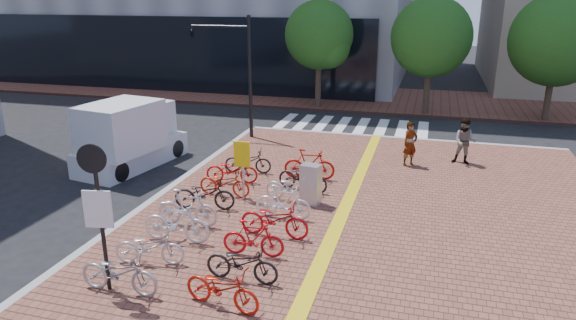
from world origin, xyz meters
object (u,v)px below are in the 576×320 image
(bike_1, at_px, (149,247))
(bike_10, at_px, (253,238))
(bike_15, at_px, (309,164))
(yellow_sign, at_px, (242,159))
(bike_0, at_px, (119,272))
(bike_5, at_px, (224,183))
(bike_7, at_px, (248,161))
(pedestrian_a, at_px, (410,144))
(bike_9, at_px, (242,263))
(bike_4, at_px, (204,194))
(pedestrian_b, at_px, (465,141))
(bike_6, at_px, (232,170))
(bike_14, at_px, (303,177))
(box_truck, at_px, (129,135))
(bike_12, at_px, (283,202))
(bike_3, at_px, (187,208))
(traffic_light_pole, at_px, (223,54))
(bike_11, at_px, (274,219))
(bike_13, at_px, (292,187))
(bike_8, at_px, (222,288))
(notice_sign, at_px, (98,201))
(utility_box, at_px, (311,184))
(bike_2, at_px, (176,222))

(bike_1, height_order, bike_10, bike_10)
(bike_15, bearing_deg, yellow_sign, 140.97)
(bike_0, bearing_deg, bike_5, -0.69)
(bike_1, relative_size, bike_7, 0.99)
(bike_7, height_order, pedestrian_a, pedestrian_a)
(bike_0, bearing_deg, yellow_sign, -7.21)
(bike_10, bearing_deg, bike_9, -176.79)
(bike_1, distance_m, bike_4, 3.41)
(bike_10, relative_size, bike_15, 0.87)
(pedestrian_b, bearing_deg, bike_6, -144.14)
(bike_9, bearing_deg, pedestrian_b, -25.76)
(bike_14, bearing_deg, bike_1, 169.09)
(bike_5, height_order, box_truck, box_truck)
(bike_12, bearing_deg, bike_5, 64.03)
(pedestrian_a, xyz_separation_m, pedestrian_b, (1.99, 0.78, 0.03))
(bike_6, relative_size, box_truck, 0.37)
(bike_3, relative_size, traffic_light_pole, 0.33)
(bike_10, relative_size, yellow_sign, 0.83)
(bike_10, relative_size, traffic_light_pole, 0.29)
(bike_7, bearing_deg, bike_3, 170.85)
(bike_5, bearing_deg, bike_14, -62.19)
(bike_11, relative_size, box_truck, 0.40)
(bike_5, bearing_deg, bike_15, -43.49)
(traffic_light_pole, relative_size, box_truck, 1.12)
(bike_5, height_order, bike_9, bike_9)
(box_truck, bearing_deg, bike_11, -32.51)
(bike_11, bearing_deg, traffic_light_pole, 30.89)
(bike_11, distance_m, bike_13, 2.50)
(bike_8, bearing_deg, notice_sign, 101.43)
(bike_5, distance_m, bike_7, 2.31)
(bike_10, height_order, utility_box, utility_box)
(bike_3, height_order, pedestrian_b, pedestrian_b)
(bike_13, relative_size, traffic_light_pole, 0.33)
(bike_5, relative_size, bike_6, 0.96)
(bike_15, bearing_deg, bike_9, 175.83)
(bike_3, height_order, bike_15, bike_15)
(bike_1, relative_size, traffic_light_pole, 0.32)
(bike_3, xyz_separation_m, bike_8, (2.47, -3.42, -0.08))
(bike_6, height_order, bike_12, bike_12)
(bike_8, xyz_separation_m, pedestrian_a, (3.20, 10.55, 0.39))
(bike_0, xyz_separation_m, notice_sign, (-0.32, 0.01, 1.63))
(bike_0, bearing_deg, bike_8, -88.67)
(bike_2, relative_size, box_truck, 0.38)
(notice_sign, height_order, box_truck, notice_sign)
(bike_1, relative_size, bike_11, 0.89)
(bike_4, distance_m, bike_10, 3.36)
(bike_11, relative_size, yellow_sign, 1.00)
(bike_0, bearing_deg, bike_12, -26.73)
(pedestrian_b, distance_m, yellow_sign, 8.88)
(bike_7, bearing_deg, yellow_sign, -171.57)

